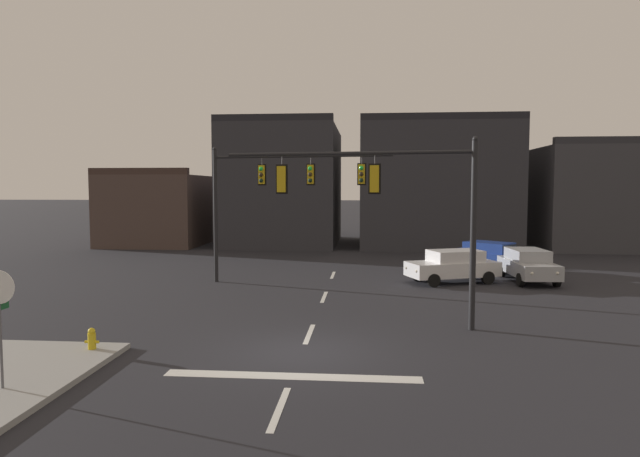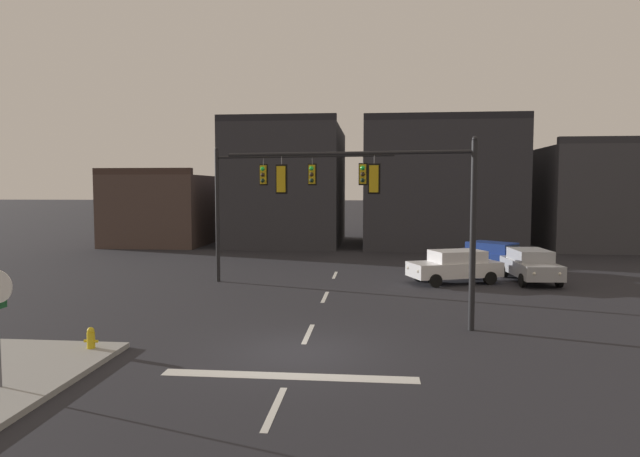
# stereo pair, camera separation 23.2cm
# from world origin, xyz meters

# --- Properties ---
(ground_plane) EXTENTS (400.00, 400.00, 0.00)m
(ground_plane) POSITION_xyz_m (0.00, 0.00, 0.00)
(ground_plane) COLOR #232328
(stop_bar_paint) EXTENTS (6.40, 0.50, 0.01)m
(stop_bar_paint) POSITION_xyz_m (0.00, -2.00, 0.00)
(stop_bar_paint) COLOR silver
(stop_bar_paint) RESTS_ON ground
(lane_centreline) EXTENTS (0.16, 26.40, 0.01)m
(lane_centreline) POSITION_xyz_m (0.00, 2.00, 0.00)
(lane_centreline) COLOR silver
(lane_centreline) RESTS_ON ground
(signal_mast_near_side) EXTENTS (8.42, 1.21, 6.31)m
(signal_mast_near_side) POSITION_xyz_m (2.70, 3.31, 4.35)
(signal_mast_near_side) COLOR black
(signal_mast_near_side) RESTS_ON ground
(signal_mast_far_side) EXTENTS (8.75, 1.35, 6.66)m
(signal_mast_far_side) POSITION_xyz_m (-2.77, 11.01, 4.70)
(signal_mast_far_side) COLOR black
(signal_mast_far_side) RESTS_ON ground
(car_lot_nearside) EXTENTS (4.50, 4.24, 1.61)m
(car_lot_nearside) POSITION_xyz_m (8.61, 16.58, 0.86)
(car_lot_nearside) COLOR navy
(car_lot_nearside) RESTS_ON ground
(car_lot_middle) EXTENTS (2.12, 4.54, 1.61)m
(car_lot_middle) POSITION_xyz_m (9.82, 12.85, 0.86)
(car_lot_middle) COLOR #9EA0A5
(car_lot_middle) RESTS_ON ground
(car_lot_farside) EXTENTS (4.75, 3.23, 1.61)m
(car_lot_farside) POSITION_xyz_m (6.04, 12.12, 0.86)
(car_lot_farside) COLOR silver
(car_lot_farside) RESTS_ON ground
(fire_hydrant) EXTENTS (0.40, 0.30, 0.75)m
(fire_hydrant) POSITION_xyz_m (-5.84, -0.67, 0.33)
(fire_hydrant) COLOR gold
(fire_hydrant) RESTS_ON ground
(building_row) EXTENTS (59.22, 13.65, 10.08)m
(building_row) POSITION_xyz_m (12.38, 30.68, 4.38)
(building_row) COLOR #473833
(building_row) RESTS_ON ground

